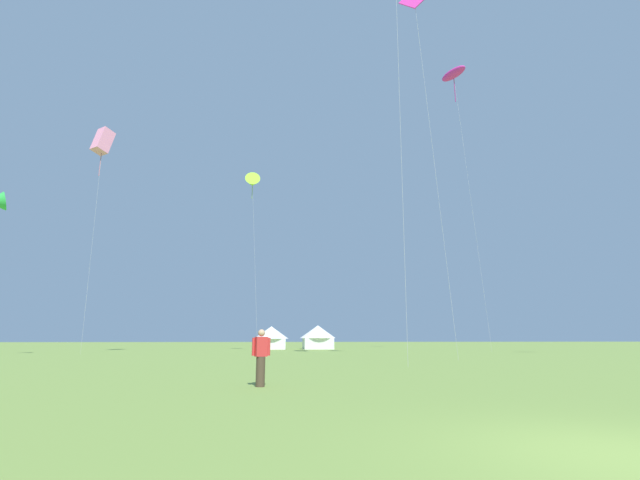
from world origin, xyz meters
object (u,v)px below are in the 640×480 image
Objects in this scene: kite_magenta_diamond at (415,2)px; festival_tent_center at (318,336)px; person_spectator at (261,358)px; kite_pink_box at (103,141)px; festival_tent_right at (271,337)px; kite_lime_delta at (252,182)px; kite_magenta_parafoil at (453,74)px.

festival_tent_center is (-4.31, 32.64, -27.13)m from kite_magenta_diamond.
festival_tent_center is (7.48, 48.41, 0.98)m from person_spectator.
kite_pink_box is 4.70× the size of festival_tent_center.
kite_pink_box is (-29.76, 16.23, -6.64)m from kite_magenta_diamond.
kite_magenta_diamond is at bearing -82.48° from festival_tent_center.
festival_tent_right is (-10.87, 32.64, -27.22)m from kite_magenta_diamond.
kite_magenta_diamond reaches higher than festival_tent_center.
kite_lime_delta is at bearing 93.04° from person_spectator.
festival_tent_right is at bearing 180.00° from festival_tent_center.
kite_lime_delta is at bearing 20.34° from kite_pink_box.
festival_tent_center is (25.45, 16.41, -20.49)m from kite_pink_box.
kite_magenta_parafoil reaches higher than festival_tent_center.
festival_tent_right is 0.95× the size of festival_tent_center.
kite_pink_box is at bearing -139.01° from festival_tent_right.
kite_magenta_diamond is at bearing -71.58° from festival_tent_right.
person_spectator is (-25.19, -37.15, -36.63)m from kite_magenta_parafoil.
kite_magenta_diamond reaches higher than kite_pink_box.
kite_pink_box is at bearing 151.39° from kite_magenta_diamond.
kite_magenta_parafoil is at bearing -1.60° from kite_lime_delta.
kite_magenta_diamond is at bearing -28.61° from kite_pink_box.
kite_pink_box reaches higher than kite_lime_delta.
kite_magenta_parafoil reaches higher than kite_lime_delta.
festival_tent_right is (18.89, 16.41, -20.58)m from kite_pink_box.
kite_lime_delta is at bearing 178.40° from kite_magenta_parafoil.
kite_magenta_diamond is 6.33× the size of festival_tent_right.
person_spectator is at bearing -60.69° from kite_pink_box.
kite_magenta_parafoil is 44.64m from festival_tent_right.
kite_magenta_parafoil is (43.16, 5.15, 15.16)m from kite_pink_box.
kite_magenta_parafoil reaches higher than person_spectator.
person_spectator is at bearing -98.79° from festival_tent_center.
person_spectator is (17.97, -32.00, -21.47)m from kite_pink_box.
kite_pink_box reaches higher than festival_tent_right.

